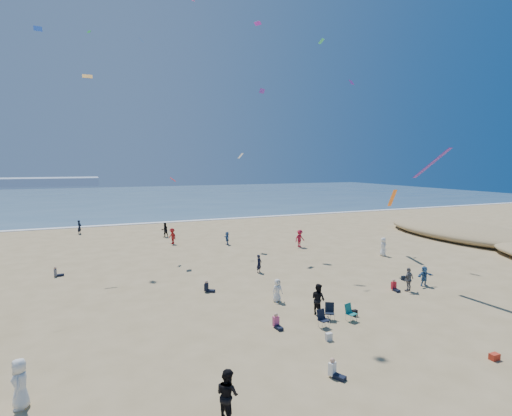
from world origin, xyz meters
name	(u,v)px	position (x,y,z in m)	size (l,w,h in m)	color
ground	(281,347)	(0.00, 0.00, 0.00)	(220.00, 220.00, 0.00)	tan
ocean	(125,198)	(0.00, 95.00, 0.03)	(220.00, 100.00, 0.06)	#476B84
surf_line	(151,223)	(0.00, 45.00, 0.04)	(220.00, 1.20, 0.08)	white
standing_flyers	(251,260)	(4.03, 13.90, 0.89)	(30.06, 44.35, 1.92)	white
seated_group	(239,299)	(0.14, 6.36, 0.42)	(23.66, 22.40, 0.84)	white
chair_cluster	(335,315)	(4.20, 1.48, 0.50)	(2.72, 1.56, 1.00)	black
white_tote	(329,337)	(2.62, -0.33, 0.20)	(0.35, 0.20, 0.40)	silver
black_backpack	(355,313)	(5.89, 1.91, 0.19)	(0.30, 0.22, 0.38)	black
cooler	(494,357)	(8.64, -5.05, 0.15)	(0.45, 0.30, 0.30)	red
navy_bag	(403,278)	(13.97, 6.60, 0.17)	(0.28, 0.18, 0.34)	black
kites_aloft	(314,92)	(9.52, 13.11, 15.16)	(42.25, 45.53, 30.60)	green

